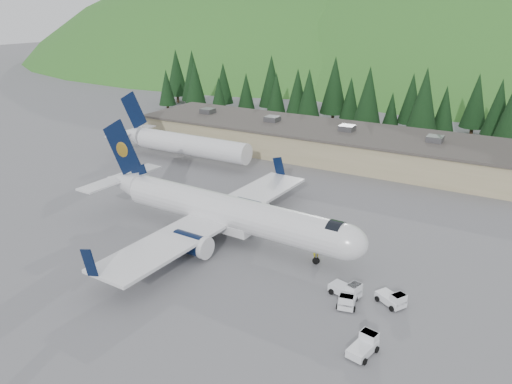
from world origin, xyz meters
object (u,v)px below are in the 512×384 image
object	(u,v)px
baggage_tug_a	(347,290)
ramp_worker	(316,251)
second_airliner	(179,143)
baggage_tug_b	(393,299)
terminal_building	(320,141)
baggage_tug_d	(347,300)
airliner	(223,211)
baggage_tug_c	(364,345)

from	to	relation	value
baggage_tug_a	ramp_worker	size ratio (longest dim) A/B	1.84
second_airliner	baggage_tug_b	bearing A→B (deg)	-29.96
terminal_building	baggage_tug_d	distance (m)	49.60
airliner	baggage_tug_c	xyz separation A→B (m)	(21.46, -11.97, -2.61)
baggage_tug_a	terminal_building	bearing A→B (deg)	131.36
baggage_tug_c	terminal_building	bearing A→B (deg)	38.06
second_airliner	baggage_tug_c	world-z (taller)	second_airliner
terminal_building	ramp_worker	xyz separation A→B (m)	(15.70, -37.43, -1.74)
terminal_building	ramp_worker	world-z (taller)	terminal_building
baggage_tug_a	baggage_tug_b	bearing A→B (deg)	23.83
ramp_worker	terminal_building	bearing A→B (deg)	-93.40
baggage_tug_b	ramp_worker	world-z (taller)	ramp_worker
terminal_building	ramp_worker	distance (m)	40.63
second_airliner	baggage_tug_a	distance (m)	49.26
second_airliner	baggage_tug_b	xyz separation A→B (m)	(45.39, -26.16, -2.66)
second_airliner	terminal_building	xyz separation A→B (m)	(19.91, 16.00, -0.70)
airliner	terminal_building	size ratio (longest dim) A/B	0.52
baggage_tug_b	baggage_tug_d	xyz separation A→B (m)	(-3.58, -2.29, 0.01)
airliner	ramp_worker	distance (m)	12.04
baggage_tug_b	terminal_building	world-z (taller)	terminal_building
second_airliner	ramp_worker	size ratio (longest dim) A/B	15.60
baggage_tug_b	baggage_tug_c	size ratio (longest dim) A/B	1.01
baggage_tug_b	baggage_tug_c	bearing A→B (deg)	-60.95
baggage_tug_d	ramp_worker	bearing A→B (deg)	-151.22
airliner	ramp_worker	size ratio (longest dim) A/B	21.14
baggage_tug_b	baggage_tug_c	world-z (taller)	baggage_tug_c
baggage_tug_b	ramp_worker	size ratio (longest dim) A/B	1.77
airliner	second_airliner	size ratio (longest dim) A/B	1.36
baggage_tug_c	airliner	bearing A→B (deg)	71.97
airliner	baggage_tug_b	bearing A→B (deg)	-8.48
baggage_tug_b	baggage_tug_d	bearing A→B (deg)	-117.57
baggage_tug_a	terminal_building	xyz separation A→B (m)	(-21.33, 42.82, 1.91)
second_airliner	baggage_tug_c	distance (m)	56.65
baggage_tug_c	terminal_building	xyz separation A→B (m)	(-25.38, 49.92, 1.94)
baggage_tug_d	baggage_tug_b	bearing A→B (deg)	110.09
airliner	baggage_tug_b	distance (m)	22.12
baggage_tug_c	terminal_building	distance (m)	56.03
second_airliner	terminal_building	world-z (taller)	second_airliner
baggage_tug_d	baggage_tug_a	bearing A→B (deg)	-173.38
ramp_worker	baggage_tug_a	bearing A→B (deg)	110.05
second_airliner	baggage_tug_d	xyz separation A→B (m)	(41.81, -28.46, -2.65)
baggage_tug_c	baggage_tug_a	bearing A→B (deg)	40.84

